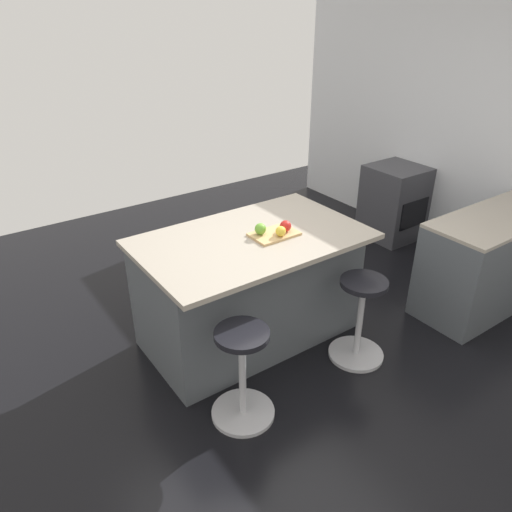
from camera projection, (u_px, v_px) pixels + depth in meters
name	position (u px, v px, depth m)	size (l,w,h in m)	color
ground_plane	(275.00, 339.00, 4.15)	(7.08, 7.08, 0.00)	black
interior_partition_left	(495.00, 133.00, 4.90)	(0.12, 5.45, 2.74)	silver
oven_range	(394.00, 202.00, 5.76)	(0.60, 0.61, 0.86)	#38383D
kitchen_island	(249.00, 287.00, 3.99)	(1.75, 1.09, 0.95)	#4C5156
stool_by_window	(360.00, 322.00, 3.82)	(0.44, 0.44, 0.70)	#B7B7BC
stool_middle	(243.00, 377.00, 3.26)	(0.44, 0.44, 0.70)	#B7B7BC
cutting_board	(274.00, 234.00, 3.76)	(0.36, 0.24, 0.02)	tan
apple_green	(260.00, 229.00, 3.71)	(0.09, 0.09, 0.09)	#609E2D
apple_red	(285.00, 226.00, 3.76)	(0.09, 0.09, 0.09)	red
apple_yellow	(281.00, 231.00, 3.68)	(0.08, 0.08, 0.08)	gold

